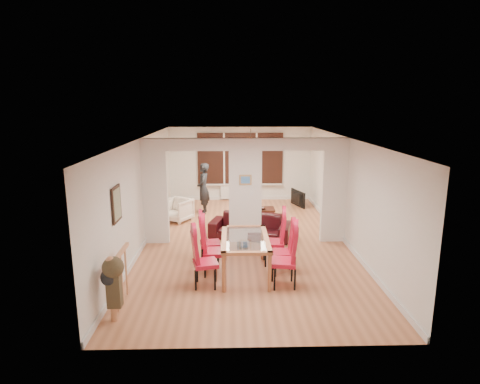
{
  "coord_description": "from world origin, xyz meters",
  "views": [
    {
      "loc": [
        -0.38,
        -9.6,
        3.42
      ],
      "look_at": [
        -0.11,
        0.6,
        1.14
      ],
      "focal_mm": 30.0,
      "sensor_mm": 36.0,
      "label": 1
    }
  ],
  "objects_px": {
    "dining_chair_rc": "(274,239)",
    "television": "(295,198)",
    "dining_chair_rb": "(283,249)",
    "bowl": "(262,208)",
    "dining_chair_ra": "(284,258)",
    "person": "(203,189)",
    "dining_chair_lb": "(214,248)",
    "dining_chair_la": "(205,259)",
    "bottle": "(256,204)",
    "sofa": "(250,226)",
    "dining_table": "(245,256)",
    "armchair": "(177,210)",
    "coffee_table": "(256,212)",
    "dining_chair_lc": "(210,240)"
  },
  "relations": [
    {
      "from": "dining_chair_la",
      "to": "person",
      "type": "relative_size",
      "value": 0.69
    },
    {
      "from": "dining_chair_rc",
      "to": "television",
      "type": "distance_m",
      "value": 5.1
    },
    {
      "from": "dining_chair_rb",
      "to": "coffee_table",
      "type": "distance_m",
      "value": 4.24
    },
    {
      "from": "dining_chair_la",
      "to": "sofa",
      "type": "distance_m",
      "value": 2.98
    },
    {
      "from": "bottle",
      "to": "bowl",
      "type": "distance_m",
      "value": 0.28
    },
    {
      "from": "dining_chair_la",
      "to": "dining_chair_lc",
      "type": "distance_m",
      "value": 1.13
    },
    {
      "from": "dining_chair_la",
      "to": "armchair",
      "type": "relative_size",
      "value": 1.49
    },
    {
      "from": "dining_table",
      "to": "dining_chair_rb",
      "type": "bearing_deg",
      "value": 2.0
    },
    {
      "from": "dining_chair_ra",
      "to": "bottle",
      "type": "xyz_separation_m",
      "value": [
        -0.21,
        4.88,
        -0.19
      ]
    },
    {
      "from": "bottle",
      "to": "bowl",
      "type": "xyz_separation_m",
      "value": [
        0.17,
        -0.19,
        -0.1
      ]
    },
    {
      "from": "dining_chair_rc",
      "to": "sofa",
      "type": "bearing_deg",
      "value": 108.75
    },
    {
      "from": "dining_chair_rc",
      "to": "dining_chair_la",
      "type": "bearing_deg",
      "value": -137.43
    },
    {
      "from": "person",
      "to": "coffee_table",
      "type": "relative_size",
      "value": 1.42
    },
    {
      "from": "dining_chair_lc",
      "to": "dining_chair_rc",
      "type": "bearing_deg",
      "value": -10.02
    },
    {
      "from": "bottle",
      "to": "bowl",
      "type": "bearing_deg",
      "value": -49.15
    },
    {
      "from": "dining_chair_lb",
      "to": "armchair",
      "type": "bearing_deg",
      "value": 106.12
    },
    {
      "from": "dining_table",
      "to": "armchair",
      "type": "distance_m",
      "value": 4.25
    },
    {
      "from": "sofa",
      "to": "television",
      "type": "distance_m",
      "value": 3.61
    },
    {
      "from": "dining_table",
      "to": "dining_chair_la",
      "type": "distance_m",
      "value": 0.94
    },
    {
      "from": "dining_chair_lc",
      "to": "dining_chair_rc",
      "type": "xyz_separation_m",
      "value": [
        1.37,
        -0.06,
        0.04
      ]
    },
    {
      "from": "dining_chair_ra",
      "to": "dining_chair_rc",
      "type": "bearing_deg",
      "value": 104.16
    },
    {
      "from": "coffee_table",
      "to": "bottle",
      "type": "distance_m",
      "value": 0.27
    },
    {
      "from": "sofa",
      "to": "bottle",
      "type": "relative_size",
      "value": 7.87
    },
    {
      "from": "dining_table",
      "to": "armchair",
      "type": "bearing_deg",
      "value": 115.82
    },
    {
      "from": "coffee_table",
      "to": "bottle",
      "type": "bearing_deg",
      "value": 96.98
    },
    {
      "from": "dining_chair_rb",
      "to": "bowl",
      "type": "xyz_separation_m",
      "value": [
        -0.11,
        4.1,
        -0.23
      ]
    },
    {
      "from": "dining_chair_rb",
      "to": "dining_chair_lb",
      "type": "bearing_deg",
      "value": -178.11
    },
    {
      "from": "dining_table",
      "to": "sofa",
      "type": "bearing_deg",
      "value": 84.48
    },
    {
      "from": "dining_chair_lb",
      "to": "person",
      "type": "relative_size",
      "value": 0.7
    },
    {
      "from": "dining_chair_la",
      "to": "coffee_table",
      "type": "xyz_separation_m",
      "value": [
        1.28,
        4.77,
        -0.42
      ]
    },
    {
      "from": "bottle",
      "to": "television",
      "type": "bearing_deg",
      "value": 39.06
    },
    {
      "from": "person",
      "to": "coffee_table",
      "type": "height_order",
      "value": "person"
    },
    {
      "from": "dining_chair_ra",
      "to": "television",
      "type": "xyz_separation_m",
      "value": [
        1.2,
        6.03,
        -0.31
      ]
    },
    {
      "from": "bottle",
      "to": "armchair",
      "type": "bearing_deg",
      "value": -168.16
    },
    {
      "from": "armchair",
      "to": "bottle",
      "type": "distance_m",
      "value": 2.4
    },
    {
      "from": "armchair",
      "to": "bowl",
      "type": "distance_m",
      "value": 2.54
    },
    {
      "from": "dining_chair_ra",
      "to": "person",
      "type": "relative_size",
      "value": 0.72
    },
    {
      "from": "dining_chair_lc",
      "to": "dining_chair_rb",
      "type": "height_order",
      "value": "dining_chair_lc"
    },
    {
      "from": "dining_chair_rc",
      "to": "bowl",
      "type": "height_order",
      "value": "dining_chair_rc"
    },
    {
      "from": "dining_chair_ra",
      "to": "dining_chair_rc",
      "type": "relative_size",
      "value": 1.02
    },
    {
      "from": "dining_chair_lb",
      "to": "dining_chair_la",
      "type": "bearing_deg",
      "value": -106.31
    },
    {
      "from": "dining_chair_rb",
      "to": "television",
      "type": "distance_m",
      "value": 5.56
    },
    {
      "from": "dining_chair_rc",
      "to": "bottle",
      "type": "bearing_deg",
      "value": 97.35
    },
    {
      "from": "dining_chair_rb",
      "to": "person",
      "type": "bearing_deg",
      "value": 114.19
    },
    {
      "from": "bowl",
      "to": "person",
      "type": "bearing_deg",
      "value": 163.21
    },
    {
      "from": "dining_chair_lb",
      "to": "dining_chair_lc",
      "type": "distance_m",
      "value": 0.59
    },
    {
      "from": "armchair",
      "to": "television",
      "type": "relative_size",
      "value": 0.79
    },
    {
      "from": "dining_chair_la",
      "to": "television",
      "type": "bearing_deg",
      "value": 52.32
    },
    {
      "from": "bottle",
      "to": "dining_chair_ra",
      "type": "bearing_deg",
      "value": -87.53
    },
    {
      "from": "dining_chair_la",
      "to": "dining_chair_lb",
      "type": "xyz_separation_m",
      "value": [
        0.14,
        0.55,
        0.01
      ]
    }
  ]
}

